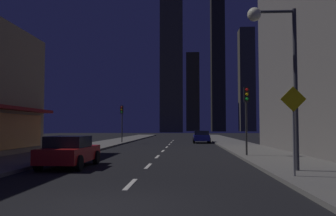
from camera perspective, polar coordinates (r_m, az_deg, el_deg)
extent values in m
cube|color=black|center=(40.06, 0.44, -5.94)|extent=(78.00, 136.00, 0.10)
cube|color=#605E59|center=(40.35, 10.47, -5.69)|extent=(4.00, 76.00, 0.15)
cube|color=#605E59|center=(40.97, -9.44, -5.66)|extent=(4.00, 76.00, 0.15)
cube|color=silver|center=(11.47, -6.26, -12.49)|extent=(0.16, 2.20, 0.01)
cube|color=silver|center=(16.58, -3.32, -9.62)|extent=(0.16, 2.20, 0.01)
cube|color=silver|center=(21.73, -1.79, -8.10)|extent=(0.16, 2.20, 0.01)
cube|color=silver|center=(26.90, -0.85, -7.16)|extent=(0.16, 2.20, 0.01)
cube|color=silver|center=(32.08, -0.21, -6.52)|extent=(0.16, 2.20, 0.01)
cube|color=silver|center=(37.26, 0.24, -6.06)|extent=(0.16, 2.20, 0.01)
cube|color=silver|center=(42.45, 0.58, -5.71)|extent=(0.16, 2.20, 0.01)
cube|color=silver|center=(47.64, 0.85, -5.44)|extent=(0.16, 2.20, 0.01)
cube|color=#494536|center=(127.94, 0.60, 11.82)|extent=(8.04, 8.85, 70.07)
cube|color=#323026|center=(165.79, 4.13, 2.65)|extent=(6.29, 7.46, 37.51)
cube|color=#2E2C22|center=(155.80, 8.26, 8.91)|extent=(5.85, 8.19, 68.96)
cube|color=#504C3C|center=(160.93, 12.94, 4.57)|extent=(6.58, 8.68, 46.84)
cube|color=#B21919|center=(16.71, -16.02, -7.35)|extent=(1.80, 4.20, 0.65)
cube|color=black|center=(16.49, -16.21, -5.46)|extent=(1.64, 2.00, 0.55)
cylinder|color=black|center=(18.34, -17.21, -7.82)|extent=(0.22, 0.68, 0.68)
cylinder|color=black|center=(17.82, -11.84, -8.03)|extent=(0.22, 0.68, 0.68)
cylinder|color=black|center=(15.75, -20.77, -8.53)|extent=(0.22, 0.68, 0.68)
cylinder|color=black|center=(15.14, -14.59, -8.87)|extent=(0.22, 0.68, 0.68)
sphere|color=white|center=(18.82, -15.56, -6.73)|extent=(0.18, 0.18, 0.18)
sphere|color=white|center=(18.50, -12.31, -6.84)|extent=(0.18, 0.18, 0.18)
cube|color=navy|center=(40.73, 5.57, -4.94)|extent=(1.80, 4.20, 0.65)
cube|color=black|center=(40.51, 5.57, -4.16)|extent=(1.64, 2.00, 0.55)
cylinder|color=black|center=(42.11, 4.28, -5.27)|extent=(0.22, 0.68, 0.68)
cylinder|color=black|center=(42.18, 6.68, -5.25)|extent=(0.22, 0.68, 0.68)
cylinder|color=black|center=(39.31, 4.37, -5.41)|extent=(0.22, 0.68, 0.68)
cylinder|color=black|center=(39.39, 6.94, -5.40)|extent=(0.22, 0.68, 0.68)
sphere|color=white|center=(42.75, 4.71, -4.80)|extent=(0.18, 0.18, 0.18)
sphere|color=white|center=(42.80, 6.18, -4.79)|extent=(0.18, 0.18, 0.18)
cylinder|color=gold|center=(27.74, -13.20, -6.09)|extent=(0.22, 0.22, 0.55)
sphere|color=gold|center=(27.72, -13.19, -5.52)|extent=(0.21, 0.21, 0.21)
cylinder|color=gold|center=(27.75, -13.20, -6.59)|extent=(0.30, 0.30, 0.06)
cylinder|color=gold|center=(27.78, -13.51, -6.02)|extent=(0.10, 0.10, 0.10)
cylinder|color=gold|center=(27.69, -12.87, -6.04)|extent=(0.10, 0.10, 0.10)
cylinder|color=#2D2D2D|center=(21.55, 12.89, -2.09)|extent=(0.12, 0.12, 4.20)
cube|color=black|center=(21.45, 12.92, 2.20)|extent=(0.32, 0.24, 0.90)
sphere|color=red|center=(21.35, 12.98, 2.98)|extent=(0.18, 0.18, 0.18)
sphere|color=#F2B20C|center=(21.32, 12.98, 2.23)|extent=(0.18, 0.18, 0.18)
sphere|color=#19D833|center=(21.29, 12.99, 1.48)|extent=(0.18, 0.18, 0.18)
cylinder|color=#2D2D2D|center=(39.47, -7.65, -2.61)|extent=(0.12, 0.12, 4.20)
cube|color=black|center=(39.32, -7.69, -0.28)|extent=(0.32, 0.24, 0.90)
sphere|color=red|center=(39.21, -7.72, 0.14)|extent=(0.18, 0.18, 0.18)
sphere|color=#F2B20C|center=(39.20, -7.72, -0.27)|extent=(0.18, 0.18, 0.18)
sphere|color=#19D833|center=(39.18, -7.73, -0.68)|extent=(0.18, 0.18, 0.18)
cylinder|color=#38383D|center=(14.63, 20.48, 3.04)|extent=(0.16, 0.16, 6.50)
cylinder|color=#38383D|center=(15.08, 17.24, 15.06)|extent=(1.60, 0.12, 0.12)
sphere|color=#FCF7CC|center=(14.88, 14.15, 14.86)|extent=(0.56, 0.56, 0.56)
cylinder|color=slate|center=(12.88, 20.21, -5.28)|extent=(0.08, 0.08, 2.40)
cube|color=yellow|center=(12.88, 20.12, 1.40)|extent=(0.91, 0.03, 0.91)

